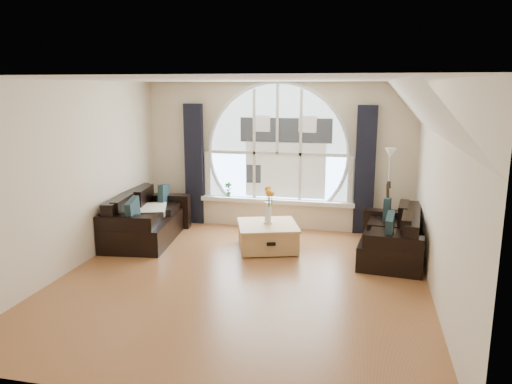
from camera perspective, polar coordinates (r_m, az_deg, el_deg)
The scene contains 21 objects.
ground at distance 6.87m, azimuth -1.67°, elevation -10.16°, with size 5.00×5.50×0.01m, color brown.
ceiling at distance 6.36m, azimuth -1.82°, elevation 12.97°, with size 5.00×5.50×0.01m, color silver.
wall_back at distance 9.13m, azimuth 2.54°, elevation 4.24°, with size 5.00×0.01×2.70m, color beige.
wall_front at distance 3.96m, azimuth -11.69°, elevation -6.66°, with size 5.00×0.01×2.70m, color beige.
wall_left at distance 7.49m, azimuth -20.61°, elevation 1.71°, with size 0.01×5.50×2.70m, color beige.
wall_right at distance 6.35m, azimuth 20.68°, elevation -0.07°, with size 0.01×5.50×2.70m, color beige.
attic_slope at distance 6.19m, azimuth 18.60°, elevation 9.14°, with size 0.92×5.50×0.72m, color silver.
arched_window at distance 9.07m, azimuth 2.53°, elevation 5.93°, with size 2.60×0.06×2.15m, color silver.
window_sill at distance 9.19m, azimuth 2.38°, elevation -1.04°, with size 2.90×0.22×0.08m, color white.
window_frame at distance 9.04m, azimuth 2.49°, elevation 5.91°, with size 2.76×0.08×2.15m, color white.
neighbor_house at distance 9.04m, azimuth 3.44°, elevation 5.11°, with size 1.70×0.02×1.50m, color silver.
curtain_left at distance 9.46m, azimuth -7.20°, elevation 3.20°, with size 0.35×0.12×2.30m, color black.
curtain_right at distance 8.91m, azimuth 12.59°, elevation 2.45°, with size 0.35×0.12×2.30m, color black.
sofa_left at distance 8.67m, azimuth -12.55°, elevation -2.89°, with size 0.92×1.84×0.82m, color black.
sofa_right at distance 7.87m, azimuth 15.43°, elevation -4.60°, with size 0.83×1.66×0.74m, color black.
coffee_chest at distance 8.04m, azimuth 1.36°, elevation -5.06°, with size 0.94×0.94×0.46m, color tan.
throw_blanket at distance 8.76m, azimuth -12.29°, elevation -2.05°, with size 0.55×0.55×0.10m, color silver.
vase_flowers at distance 7.94m, azimuth 1.42°, elevation -0.92°, with size 0.24×0.24×0.70m, color white.
floor_lamp at distance 8.69m, azimuth 15.13°, elevation -0.27°, with size 0.24×0.24×1.60m, color #B2B2B2.
guitar at distance 8.70m, azimuth 15.02°, elevation -2.09°, with size 0.36×0.24×1.06m, color brown.
potted_plant at distance 9.36m, azimuth -3.24°, elevation 0.32°, with size 0.15×0.10×0.28m, color #1E6023.
Camera 1 is at (1.58, -6.16, 2.61)m, focal length 34.33 mm.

